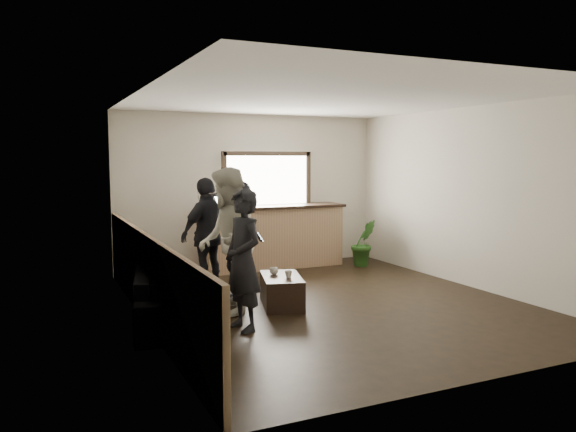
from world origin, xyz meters
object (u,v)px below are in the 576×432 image
cup_b (289,274)px  person_a (243,260)px  sofa (172,293)px  bar_counter (272,233)px  coffee_table (282,291)px  potted_plant (364,243)px  cup_a (274,271)px  person_b (227,241)px  person_d (208,234)px  person_c (235,240)px

cup_b → person_a: size_ratio=0.06×
sofa → bar_counter: bearing=-32.6°
coffee_table → potted_plant: (2.55, 1.96, 0.23)m
cup_a → person_b: (-0.74, -0.20, 0.49)m
person_b → potted_plant: bearing=136.8°
person_b → cup_a: bearing=120.9°
cup_a → potted_plant: (2.60, 1.82, -0.02)m
coffee_table → person_d: 1.58m
cup_b → potted_plant: 3.27m
cup_b → coffee_table: bearing=106.6°
coffee_table → sofa: bearing=-179.6°
person_a → person_b: 0.75m
coffee_table → person_a: bearing=-136.7°
person_a → cup_b: bearing=115.0°
person_c → person_d: (-0.18, 0.70, 0.00)m
sofa → person_b: 0.94m
person_b → person_c: size_ratio=1.10×
potted_plant → person_c: person_c is taller
bar_counter → person_c: bar_counter is taller
cup_b → person_c: (-0.51, 0.73, 0.40)m
potted_plant → sofa: bearing=-154.1°
bar_counter → cup_b: bearing=-108.8°
bar_counter → person_b: 3.14m
bar_counter → sofa: (-2.45, -2.55, -0.31)m
cup_a → person_c: size_ratio=0.07×
person_b → person_a: bearing=11.7°
cup_b → person_d: (-0.69, 1.42, 0.40)m
coffee_table → cup_a: (-0.05, 0.14, 0.25)m
person_a → person_b: person_b is taller
cup_a → person_c: person_c is taller
coffee_table → person_b: (-0.79, -0.06, 0.74)m
potted_plant → cup_b: bearing=-140.1°
person_a → person_d: (0.20, 2.08, 0.03)m
potted_plant → bar_counter: bearing=160.1°
bar_counter → coffee_table: (-0.95, -2.54, -0.44)m
person_c → person_d: bearing=-154.1°
cup_a → person_b: size_ratio=0.06×
cup_a → person_c: 0.73m
sofa → cup_b: (1.54, -0.13, 0.12)m
person_b → person_d: size_ratio=1.10×
bar_counter → coffee_table: 2.75m
person_d → cup_a: bearing=91.1°
person_c → coffee_table: bearing=49.4°
sofa → person_c: 1.31m
bar_counter → coffee_table: size_ratio=2.95×
person_a → person_b: size_ratio=0.87×
sofa → coffee_table: size_ratio=2.48×
person_a → person_c: bearing=153.0°
coffee_table → cup_b: 0.29m
potted_plant → person_c: bearing=-155.6°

